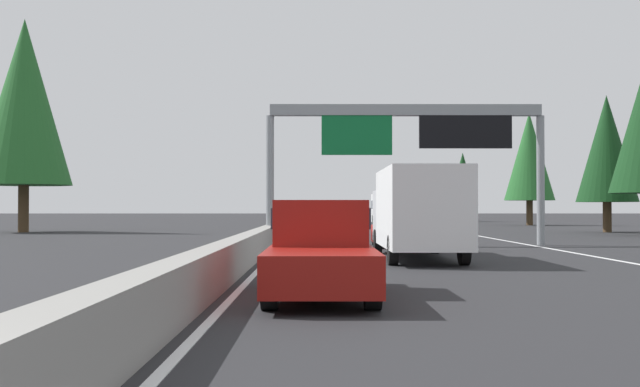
# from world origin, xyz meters

# --- Properties ---
(ground_plane) EXTENTS (320.00, 320.00, 0.00)m
(ground_plane) POSITION_xyz_m (60.00, 0.00, 0.00)
(ground_plane) COLOR #262628
(median_barrier) EXTENTS (180.00, 0.56, 0.90)m
(median_barrier) POSITION_xyz_m (80.00, 0.30, 0.45)
(median_barrier) COLOR gray
(median_barrier) RESTS_ON ground
(shoulder_stripe_right) EXTENTS (160.00, 0.16, 0.01)m
(shoulder_stripe_right) POSITION_xyz_m (70.00, -11.52, 0.01)
(shoulder_stripe_right) COLOR silver
(shoulder_stripe_right) RESTS_ON ground
(shoulder_stripe_median) EXTENTS (160.00, 0.16, 0.01)m
(shoulder_stripe_median) POSITION_xyz_m (70.00, -0.25, 0.01)
(shoulder_stripe_median) COLOR silver
(shoulder_stripe_median) RESTS_ON ground
(sign_gantry_overhead) EXTENTS (0.50, 12.68, 6.40)m
(sign_gantry_overhead) POSITION_xyz_m (33.09, -6.04, 5.09)
(sign_gantry_overhead) COLOR gray
(sign_gantry_overhead) RESTS_ON ground
(pickup_mid_center) EXTENTS (5.60, 2.00, 1.86)m
(pickup_mid_center) POSITION_xyz_m (13.10, -1.93, 0.91)
(pickup_mid_center) COLOR maroon
(pickup_mid_center) RESTS_ON ground
(box_truck_far_center) EXTENTS (8.50, 2.40, 2.95)m
(box_truck_far_center) POSITION_xyz_m (23.57, -5.16, 1.61)
(box_truck_far_center) COLOR white
(box_truck_far_center) RESTS_ON ground
(bus_far_left) EXTENTS (11.50, 2.55, 3.10)m
(bus_far_left) POSITION_xyz_m (74.34, -8.78, 1.72)
(bus_far_left) COLOR white
(bus_far_left) RESTS_ON ground
(minivan_distant_b) EXTENTS (5.00, 1.95, 1.69)m
(minivan_distant_b) POSITION_xyz_m (100.96, -8.87, 0.95)
(minivan_distant_b) COLOR silver
(minivan_distant_b) RESTS_ON ground
(sedan_mid_right) EXTENTS (4.40, 1.80, 1.47)m
(sedan_mid_right) POSITION_xyz_m (62.52, -9.17, 0.68)
(sedan_mid_right) COLOR red
(sedan_mid_right) RESTS_ON ground
(sedan_far_right) EXTENTS (4.40, 1.80, 1.47)m
(sedan_far_right) POSITION_xyz_m (31.99, -5.26, 0.68)
(sedan_far_right) COLOR red
(sedan_far_right) RESTS_ON ground
(conifer_right_mid) EXTENTS (4.19, 4.19, 9.52)m
(conifer_right_mid) POSITION_xyz_m (51.48, -21.90, 5.78)
(conifer_right_mid) COLOR #4C3823
(conifer_right_mid) RESTS_ON ground
(conifer_right_far) EXTENTS (4.80, 4.80, 10.92)m
(conifer_right_far) POSITION_xyz_m (72.56, -22.28, 6.63)
(conifer_right_far) COLOR #4C3823
(conifer_right_far) RESTS_ON ground
(conifer_right_distant) EXTENTS (3.71, 3.71, 8.42)m
(conifer_right_distant) POSITION_xyz_m (92.42, -19.57, 5.11)
(conifer_right_distant) COLOR #4C3823
(conifer_right_distant) RESTS_ON ground
(conifer_left_near) EXTENTS (6.53, 6.53, 14.85)m
(conifer_left_near) POSITION_xyz_m (51.64, 18.51, 9.03)
(conifer_left_near) COLOR #4C3823
(conifer_left_near) RESTS_ON ground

